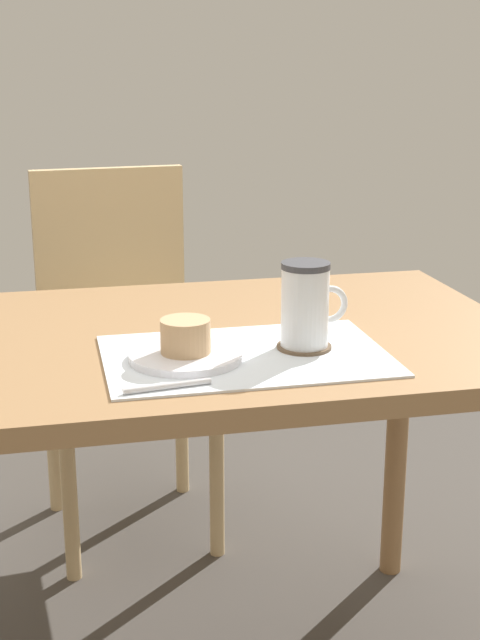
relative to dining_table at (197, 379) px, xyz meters
The scene contains 8 objects.
dining_table is the anchor object (origin of this frame).
wooden_chair 0.72m from the dining_table, 95.98° to the left, with size 0.46×0.46×0.92m.
placemat 0.18m from the dining_table, 69.22° to the right, with size 0.45×0.30×0.00m, color white.
pastry_plate 0.18m from the dining_table, 105.58° to the right, with size 0.18×0.18×0.01m, color white.
pastry 0.20m from the dining_table, 105.58° to the right, with size 0.08×0.08×0.05m, color tan.
coffee_coaster 0.23m from the dining_table, 40.73° to the right, with size 0.09×0.09×0.01m, color brown.
coffee_mug 0.27m from the dining_table, 40.36° to the right, with size 0.11×0.08×0.14m.
teaspoon 0.30m from the dining_table, 107.96° to the right, with size 0.01×0.01×0.13m, color silver.
Camera 1 is at (-0.25, -1.46, 1.19)m, focal length 50.00 mm.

